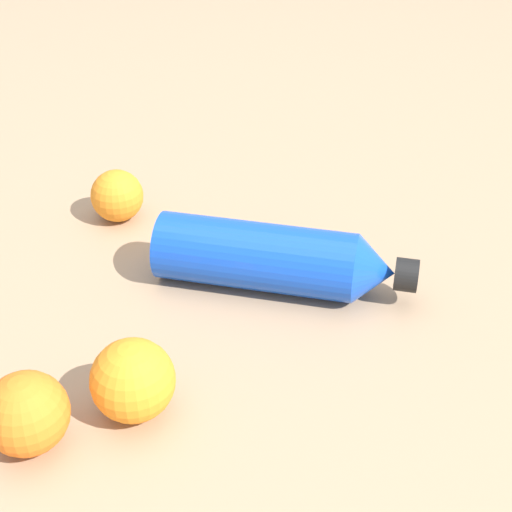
{
  "coord_description": "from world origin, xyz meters",
  "views": [
    {
      "loc": [
        -0.22,
        -0.67,
        0.5
      ],
      "look_at": [
        -0.05,
        -0.02,
        0.04
      ],
      "focal_mm": 52.9,
      "sensor_mm": 36.0,
      "label": 1
    }
  ],
  "objects_px": {
    "orange_1": "(26,413)",
    "orange_2": "(133,380)",
    "orange_0": "(117,196)",
    "water_bottle": "(277,259)"
  },
  "relations": [
    {
      "from": "water_bottle",
      "to": "orange_0",
      "type": "xyz_separation_m",
      "value": [
        -0.15,
        0.19,
        -0.0
      ]
    },
    {
      "from": "water_bottle",
      "to": "orange_2",
      "type": "distance_m",
      "value": 0.23
    },
    {
      "from": "water_bottle",
      "to": "orange_0",
      "type": "bearing_deg",
      "value": 156.19
    },
    {
      "from": "orange_1",
      "to": "orange_0",
      "type": "bearing_deg",
      "value": 72.58
    },
    {
      "from": "orange_1",
      "to": "orange_2",
      "type": "relative_size",
      "value": 0.96
    },
    {
      "from": "water_bottle",
      "to": "orange_0",
      "type": "height_order",
      "value": "water_bottle"
    },
    {
      "from": "orange_0",
      "to": "orange_2",
      "type": "height_order",
      "value": "orange_2"
    },
    {
      "from": "orange_0",
      "to": "water_bottle",
      "type": "bearing_deg",
      "value": -50.84
    },
    {
      "from": "water_bottle",
      "to": "orange_1",
      "type": "relative_size",
      "value": 3.79
    },
    {
      "from": "water_bottle",
      "to": "orange_0",
      "type": "relative_size",
      "value": 4.22
    }
  ]
}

